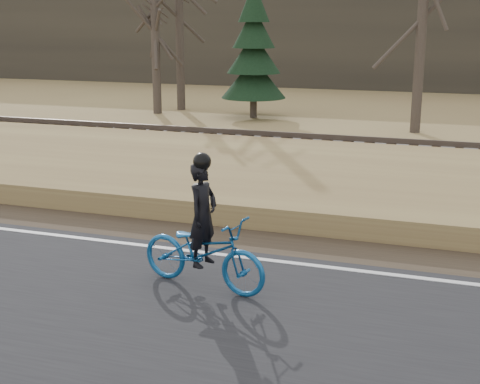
% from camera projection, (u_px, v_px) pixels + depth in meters
% --- Properties ---
extents(ground, '(120.00, 120.00, 0.00)m').
position_uv_depth(ground, '(363.00, 280.00, 10.31)').
color(ground, '#9A864E').
rests_on(ground, ground).
extents(road, '(120.00, 6.00, 0.06)m').
position_uv_depth(road, '(332.00, 353.00, 8.02)').
color(road, black).
rests_on(road, ground).
extents(edge_line, '(120.00, 0.12, 0.01)m').
position_uv_depth(edge_line, '(366.00, 272.00, 10.48)').
color(edge_line, silver).
rests_on(edge_line, road).
extents(shoulder, '(120.00, 1.60, 0.04)m').
position_uv_depth(shoulder, '(374.00, 254.00, 11.41)').
color(shoulder, '#473A2B').
rests_on(shoulder, ground).
extents(embankment, '(120.00, 5.00, 0.44)m').
position_uv_depth(embankment, '(394.00, 199.00, 14.11)').
color(embankment, '#9A864E').
rests_on(embankment, ground).
extents(ballast, '(120.00, 3.00, 0.45)m').
position_uv_depth(ballast, '(410.00, 163.00, 17.59)').
color(ballast, slate).
rests_on(ballast, ground).
extents(railroad, '(120.00, 2.40, 0.29)m').
position_uv_depth(railroad, '(411.00, 152.00, 17.51)').
color(railroad, black).
rests_on(railroad, ballast).
extents(treeline_backdrop, '(120.00, 4.00, 6.00)m').
position_uv_depth(treeline_backdrop, '(448.00, 35.00, 37.04)').
color(treeline_backdrop, '#383328').
rests_on(treeline_backdrop, ground).
extents(cyclist, '(2.18, 1.13, 2.03)m').
position_uv_depth(cyclist, '(203.00, 245.00, 9.75)').
color(cyclist, '#14528D').
rests_on(cyclist, road).
extents(bare_tree_far_left, '(0.36, 0.36, 6.52)m').
position_uv_depth(bare_tree_far_left, '(155.00, 35.00, 27.55)').
color(bare_tree_far_left, '#443B32').
rests_on(bare_tree_far_left, ground).
extents(bare_tree_left, '(0.36, 0.36, 8.22)m').
position_uv_depth(bare_tree_left, '(179.00, 14.00, 28.45)').
color(bare_tree_left, '#443B32').
rests_on(bare_tree_left, ground).
extents(bare_tree_near_left, '(0.36, 0.36, 7.84)m').
position_uv_depth(bare_tree_near_left, '(422.00, 18.00, 22.65)').
color(bare_tree_near_left, '#443B32').
rests_on(bare_tree_near_left, ground).
extents(conifer, '(2.60, 2.60, 5.34)m').
position_uv_depth(conifer, '(254.00, 54.00, 26.50)').
color(conifer, '#443B32').
rests_on(conifer, ground).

